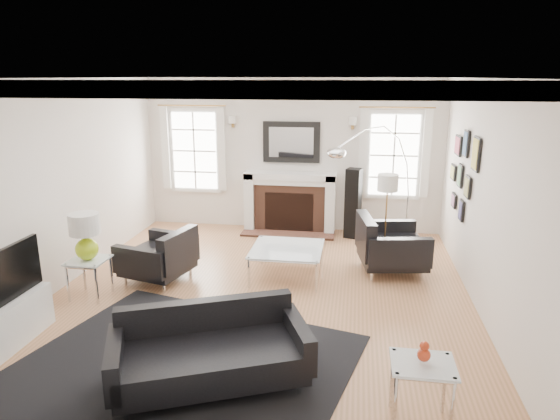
% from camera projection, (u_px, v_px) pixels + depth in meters
% --- Properties ---
extents(floor, '(6.00, 6.00, 0.00)m').
position_uv_depth(floor, '(262.00, 292.00, 6.75)').
color(floor, '#A06D43').
rests_on(floor, ground).
extents(back_wall, '(5.50, 0.04, 2.80)m').
position_uv_depth(back_wall, '(292.00, 155.00, 9.24)').
color(back_wall, silver).
rests_on(back_wall, floor).
extents(front_wall, '(5.50, 0.04, 2.80)m').
position_uv_depth(front_wall, '(181.00, 285.00, 3.52)').
color(front_wall, silver).
rests_on(front_wall, floor).
extents(left_wall, '(0.04, 6.00, 2.80)m').
position_uv_depth(left_wall, '(63.00, 184.00, 6.79)').
color(left_wall, silver).
rests_on(left_wall, floor).
extents(right_wall, '(0.04, 6.00, 2.80)m').
position_uv_depth(right_wall, '(486.00, 199.00, 5.98)').
color(right_wall, silver).
rests_on(right_wall, floor).
extents(ceiling, '(5.50, 6.00, 0.02)m').
position_uv_depth(ceiling, '(260.00, 78.00, 6.02)').
color(ceiling, white).
rests_on(ceiling, back_wall).
extents(crown_molding, '(5.50, 6.00, 0.12)m').
position_uv_depth(crown_molding, '(260.00, 83.00, 6.03)').
color(crown_molding, white).
rests_on(crown_molding, back_wall).
extents(fireplace, '(1.70, 0.69, 1.11)m').
position_uv_depth(fireplace, '(290.00, 203.00, 9.27)').
color(fireplace, white).
rests_on(fireplace, floor).
extents(mantel_mirror, '(1.05, 0.07, 0.75)m').
position_uv_depth(mantel_mirror, '(291.00, 142.00, 9.14)').
color(mantel_mirror, black).
rests_on(mantel_mirror, back_wall).
extents(window_left, '(1.24, 0.15, 1.62)m').
position_uv_depth(window_left, '(195.00, 150.00, 9.45)').
color(window_left, white).
rests_on(window_left, back_wall).
extents(window_right, '(1.24, 0.15, 1.62)m').
position_uv_depth(window_right, '(394.00, 155.00, 8.91)').
color(window_right, white).
rests_on(window_right, back_wall).
extents(gallery_wall, '(0.04, 1.73, 1.29)m').
position_uv_depth(gallery_wall, '(463.00, 169.00, 7.18)').
color(gallery_wall, black).
rests_on(gallery_wall, right_wall).
extents(tv_unit, '(0.35, 1.00, 1.09)m').
position_uv_depth(tv_unit, '(11.00, 314.00, 5.40)').
color(tv_unit, white).
rests_on(tv_unit, floor).
extents(area_rug, '(3.77, 3.38, 0.01)m').
position_uv_depth(area_rug, '(181.00, 367.00, 4.98)').
color(area_rug, black).
rests_on(area_rug, floor).
extents(sofa, '(1.99, 1.46, 0.59)m').
position_uv_depth(sofa, '(210.00, 352.00, 4.68)').
color(sofa, black).
rests_on(sofa, floor).
extents(armchair_left, '(1.03, 1.11, 0.63)m').
position_uv_depth(armchair_left, '(161.00, 257.00, 7.04)').
color(armchair_left, black).
rests_on(armchair_left, floor).
extents(armchair_right, '(1.08, 1.17, 0.70)m').
position_uv_depth(armchair_right, '(388.00, 247.00, 7.36)').
color(armchair_right, black).
rests_on(armchair_right, floor).
extents(coffee_table, '(1.01, 1.01, 0.45)m').
position_uv_depth(coffee_table, '(287.00, 250.00, 7.13)').
color(coffee_table, silver).
rests_on(coffee_table, floor).
extents(side_table_left, '(0.47, 0.47, 0.52)m').
position_uv_depth(side_table_left, '(89.00, 267.00, 6.49)').
color(side_table_left, silver).
rests_on(side_table_left, floor).
extents(nesting_table, '(0.52, 0.43, 0.57)m').
position_uv_depth(nesting_table, '(422.00, 376.00, 4.08)').
color(nesting_table, silver).
rests_on(nesting_table, floor).
extents(gourd_lamp, '(0.39, 0.39, 0.62)m').
position_uv_depth(gourd_lamp, '(85.00, 233.00, 6.37)').
color(gourd_lamp, '#B1D51A').
rests_on(gourd_lamp, side_table_left).
extents(orange_vase, '(0.11, 0.11, 0.17)m').
position_uv_depth(orange_vase, '(424.00, 352.00, 4.02)').
color(orange_vase, '#BB3518').
rests_on(orange_vase, nesting_table).
extents(arc_floor_lamp, '(1.49, 1.38, 2.12)m').
position_uv_depth(arc_floor_lamp, '(374.00, 181.00, 8.25)').
color(arc_floor_lamp, silver).
rests_on(arc_floor_lamp, floor).
extents(stick_floor_lamp, '(0.30, 0.30, 1.46)m').
position_uv_depth(stick_floor_lamp, '(388.00, 188.00, 7.20)').
color(stick_floor_lamp, '#AC7C3B').
rests_on(stick_floor_lamp, floor).
extents(speaker_tower, '(0.31, 0.31, 1.26)m').
position_uv_depth(speaker_tower, '(353.00, 203.00, 8.88)').
color(speaker_tower, black).
rests_on(speaker_tower, floor).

